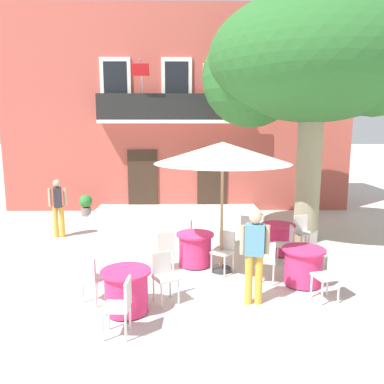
{
  "coord_description": "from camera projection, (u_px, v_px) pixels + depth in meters",
  "views": [
    {
      "loc": [
        0.48,
        -9.3,
        3.17
      ],
      "look_at": [
        0.62,
        1.6,
        1.3
      ],
      "focal_mm": 35.86,
      "sensor_mm": 36.0,
      "label": 1
    }
  ],
  "objects": [
    {
      "name": "entrance_step_platform",
      "position": [
        177.0,
        213.0,
        13.67
      ],
      "size": [
        5.82,
        1.89,
        0.25
      ],
      "primitive_type": "cube",
      "color": "silver",
      "rests_on": "ground"
    },
    {
      "name": "cafe_chair_near_tree_2",
      "position": [
        302.0,
        230.0,
        9.86
      ],
      "size": [
        0.49,
        0.49,
        0.91
      ],
      "color": "silver",
      "rests_on": "ground"
    },
    {
      "name": "cafe_chair_far_side_1",
      "position": [
        265.0,
        258.0,
        7.76
      ],
      "size": [
        0.47,
        0.47,
        0.91
      ],
      "color": "silver",
      "rests_on": "ground"
    },
    {
      "name": "ground_planter_left",
      "position": [
        86.0,
        204.0,
        13.7
      ],
      "size": [
        0.45,
        0.45,
        0.77
      ],
      "color": "slate",
      "rests_on": "ground"
    },
    {
      "name": "ground_plane",
      "position": [
        168.0,
        253.0,
        9.69
      ],
      "size": [
        120.0,
        120.0,
        0.0
      ],
      "primitive_type": "plane",
      "color": "beige"
    },
    {
      "name": "building_facade",
      "position": [
        178.0,
        112.0,
        15.95
      ],
      "size": [
        13.0,
        5.09,
        7.5
      ],
      "color": "#B24C42",
      "rests_on": "ground"
    },
    {
      "name": "pedestrian_near_entrance",
      "position": [
        58.0,
        205.0,
        10.99
      ],
      "size": [
        0.53,
        0.4,
        1.68
      ],
      "color": "gold",
      "rests_on": "ground"
    },
    {
      "name": "cafe_table_far_side",
      "position": [
        303.0,
        266.0,
        7.71
      ],
      "size": [
        0.86,
        0.86,
        0.76
      ],
      "color": "#E52D66",
      "rests_on": "ground"
    },
    {
      "name": "plane_tree",
      "position": [
        310.0,
        64.0,
        10.0
      ],
      "size": [
        5.64,
        4.95,
        6.57
      ],
      "color": "gray",
      "rests_on": "ground"
    },
    {
      "name": "cafe_table_front",
      "position": [
        195.0,
        249.0,
        8.79
      ],
      "size": [
        0.86,
        0.86,
        0.76
      ],
      "color": "#E52D66",
      "rests_on": "ground"
    },
    {
      "name": "cafe_chair_near_tree_1",
      "position": [
        287.0,
        242.0,
        8.83
      ],
      "size": [
        0.42,
        0.42,
        0.91
      ],
      "color": "silver",
      "rests_on": "ground"
    },
    {
      "name": "cafe_chair_near_tree_0",
      "position": [
        249.0,
        230.0,
        9.92
      ],
      "size": [
        0.56,
        0.56,
        0.91
      ],
      "color": "silver",
      "rests_on": "ground"
    },
    {
      "name": "pedestrian_mid_plaza",
      "position": [
        254.0,
        252.0,
        6.79
      ],
      "size": [
        0.53,
        0.29,
        1.71
      ],
      "color": "gold",
      "rests_on": "ground"
    },
    {
      "name": "cafe_chair_front_1",
      "position": [
        195.0,
        234.0,
        9.51
      ],
      "size": [
        0.45,
        0.45,
        0.91
      ],
      "color": "silver",
      "rests_on": "ground"
    },
    {
      "name": "cafe_umbrella",
      "position": [
        223.0,
        153.0,
        8.05
      ],
      "size": [
        2.9,
        2.9,
        2.85
      ],
      "color": "#997A56",
      "rests_on": "ground"
    },
    {
      "name": "cafe_chair_middle_1",
      "position": [
        93.0,
        275.0,
        6.88
      ],
      "size": [
        0.56,
        0.56,
        0.91
      ],
      "color": "silver",
      "rests_on": "ground"
    },
    {
      "name": "cafe_chair_far_side_0",
      "position": [
        316.0,
        250.0,
        8.28
      ],
      "size": [
        0.57,
        0.57,
        0.91
      ],
      "color": "silver",
      "rests_on": "ground"
    },
    {
      "name": "cafe_chair_front_0",
      "position": [
        224.0,
        249.0,
        8.37
      ],
      "size": [
        0.56,
        0.56,
        0.91
      ],
      "color": "silver",
      "rests_on": "ground"
    },
    {
      "name": "cafe_chair_middle_0",
      "position": [
        164.0,
        274.0,
        6.96
      ],
      "size": [
        0.54,
        0.54,
        0.91
      ],
      "color": "silver",
      "rests_on": "ground"
    },
    {
      "name": "cafe_chair_middle_2",
      "position": [
        121.0,
        303.0,
        5.79
      ],
      "size": [
        0.42,
        0.42,
        0.91
      ],
      "color": "silver",
      "rests_on": "ground"
    },
    {
      "name": "cafe_table_middle",
      "position": [
        126.0,
        291.0,
        6.56
      ],
      "size": [
        0.86,
        0.86,
        0.76
      ],
      "color": "#E52D66",
      "rests_on": "ground"
    },
    {
      "name": "cafe_chair_far_side_2",
      "position": [
        329.0,
        273.0,
        7.0
      ],
      "size": [
        0.49,
        0.49,
        0.91
      ],
      "color": "silver",
      "rests_on": "ground"
    },
    {
      "name": "cafe_chair_front_2",
      "position": [
        164.0,
        248.0,
        8.44
      ],
      "size": [
        0.51,
        0.51,
        0.91
      ],
      "color": "silver",
      "rests_on": "ground"
    },
    {
      "name": "cafe_table_near_tree",
      "position": [
        278.0,
        239.0,
        9.6
      ],
      "size": [
        0.86,
        0.86,
        0.76
      ],
      "color": "#E52D66",
      "rests_on": "ground"
    }
  ]
}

